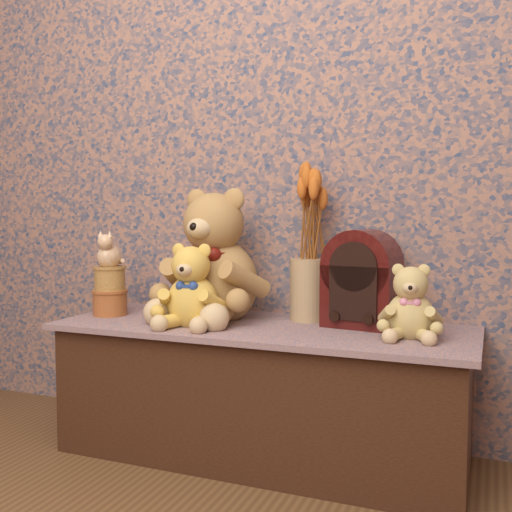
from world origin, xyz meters
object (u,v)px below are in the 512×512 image
Objects in this scene: cathedral_radio at (362,278)px; cat_figurine at (109,249)px; teddy_small at (411,298)px; ceramic_vase at (309,290)px; teddy_medium at (192,281)px; teddy_large at (217,249)px; biscuit_tin_lower at (110,303)px.

cat_figurine is at bearing -164.17° from cathedral_radio.
teddy_small is at bearing -11.84° from cat_figurine.
teddy_small is at bearing -23.80° from ceramic_vase.
ceramic_vase is at bearing 28.60° from teddy_medium.
teddy_large is 0.46m from biscuit_tin_lower.
cathedral_radio is 0.94m from biscuit_tin_lower.
teddy_large reaches higher than cathedral_radio.
teddy_small is at bearing -0.55° from teddy_medium.
cathedral_radio is (0.53, 0.03, -0.09)m from teddy_large.
teddy_medium is (-0.01, -0.17, -0.10)m from teddy_large.
cat_figurine is at bearing -166.81° from ceramic_vase.
teddy_small is at bearing -28.24° from cathedral_radio.
teddy_small reaches higher than ceramic_vase.
cathedral_radio is (0.54, 0.20, 0.01)m from teddy_medium.
ceramic_vase is 0.76m from cat_figurine.
teddy_medium is 0.92× the size of cathedral_radio.
teddy_large is 3.97× the size of biscuit_tin_lower.
biscuit_tin_lower is (-0.72, -0.17, -0.06)m from ceramic_vase.
cathedral_radio is (-0.18, 0.13, 0.04)m from teddy_small.
ceramic_vase is 1.59× the size of cat_figurine.
ceramic_vase is (0.34, 0.24, -0.04)m from teddy_medium.
teddy_large is 0.72m from teddy_small.
teddy_large is 0.20m from teddy_medium.
teddy_small is (0.70, -0.10, -0.13)m from teddy_large.
teddy_small is 0.41m from ceramic_vase.
cathedral_radio reaches higher than ceramic_vase.
cat_figurine is (-0.38, 0.07, 0.10)m from teddy_medium.
teddy_medium is at bearing -152.09° from cathedral_radio.
teddy_small is 1.92× the size of biscuit_tin_lower.
teddy_large is 0.41m from cat_figurine.
biscuit_tin_lower is at bearing -164.17° from cathedral_radio.
cathedral_radio reaches higher than teddy_medium.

